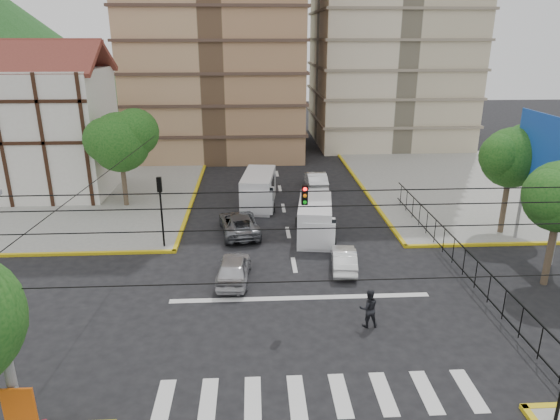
{
  "coord_description": "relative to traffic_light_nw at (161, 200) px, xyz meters",
  "views": [
    {
      "loc": [
        -2.22,
        -20.79,
        12.41
      ],
      "look_at": [
        -0.91,
        3.16,
        4.0
      ],
      "focal_mm": 32.0,
      "sensor_mm": 36.0,
      "label": 1
    }
  ],
  "objects": [
    {
      "name": "park_fence",
      "position": [
        16.8,
        -3.3,
        -3.11
      ],
      "size": [
        0.1,
        22.5,
        1.66
      ],
      "primitive_type": null,
      "color": "black",
      "rests_on": "ground"
    },
    {
      "name": "van_left_lane",
      "position": [
        5.93,
        7.7,
        -1.89
      ],
      "size": [
        2.86,
        5.83,
        2.52
      ],
      "rotation": [
        0.0,
        0.0,
        -0.13
      ],
      "color": "silver",
      "rests_on": "ground"
    },
    {
      "name": "car_silver_front_left",
      "position": [
        4.42,
        -4.5,
        -2.39
      ],
      "size": [
        1.97,
        4.31,
        1.43
      ],
      "primitive_type": "imported",
      "rotation": [
        0.0,
        0.0,
        3.07
      ],
      "color": "#B6B6BB",
      "rests_on": "ground"
    },
    {
      "name": "sidewalk_nw",
      "position": [
        -12.2,
        12.2,
        -3.04
      ],
      "size": [
        26.0,
        26.0,
        0.15
      ],
      "primitive_type": "cube",
      "color": "gray",
      "rests_on": "ground"
    },
    {
      "name": "car_white_front_right",
      "position": [
        10.54,
        -3.44,
        -2.5
      ],
      "size": [
        1.73,
        3.86,
        1.23
      ],
      "primitive_type": "imported",
      "rotation": [
        0.0,
        0.0,
        3.02
      ],
      "color": "white",
      "rests_on": "ground"
    },
    {
      "name": "car_white_rear_right",
      "position": [
        10.85,
        11.99,
        -2.35
      ],
      "size": [
        1.62,
        4.63,
        1.52
      ],
      "primitive_type": "imported",
      "rotation": [
        0.0,
        0.0,
        3.14
      ],
      "color": "white",
      "rests_on": "ground"
    },
    {
      "name": "district_sign",
      "position": [
        -1.0,
        -17.04,
        -0.66
      ],
      "size": [
        0.9,
        0.12,
        3.2
      ],
      "color": "slate",
      "rests_on": "ground"
    },
    {
      "name": "traffic_light_nw",
      "position": [
        0.0,
        0.0,
        0.0
      ],
      "size": [
        0.28,
        0.22,
        4.4
      ],
      "color": "black",
      "rests_on": "ground"
    },
    {
      "name": "stop_line",
      "position": [
        7.8,
        -6.6,
        -3.11
      ],
      "size": [
        13.0,
        0.4,
        0.01
      ],
      "primitive_type": "cube",
      "color": "silver",
      "rests_on": "ground"
    },
    {
      "name": "crosswalk_stripes",
      "position": [
        7.8,
        -13.8,
        -3.11
      ],
      "size": [
        12.0,
        2.4,
        0.01
      ],
      "primitive_type": "cube",
      "color": "silver",
      "rests_on": "ground"
    },
    {
      "name": "sidewalk_ne",
      "position": [
        27.8,
        12.2,
        -3.04
      ],
      "size": [
        26.0,
        26.0,
        0.15
      ],
      "primitive_type": "cube",
      "color": "gray",
      "rests_on": "ground"
    },
    {
      "name": "tudor_building",
      "position": [
        -11.2,
        12.2,
        2.14
      ],
      "size": [
        10.8,
        8.05,
        12.23
      ],
      "color": "silver",
      "rests_on": "ground"
    },
    {
      "name": "pedestrian_crosswalk",
      "position": [
        10.6,
        -9.29,
        -2.21
      ],
      "size": [
        0.9,
        0.72,
        1.8
      ],
      "primitive_type": "imported",
      "rotation": [
        0.0,
        0.0,
        3.18
      ],
      "color": "black",
      "rests_on": "ground"
    },
    {
      "name": "car_silver_rear_left",
      "position": [
        6.15,
        13.51,
        -2.46
      ],
      "size": [
        2.32,
        4.69,
        1.31
      ],
      "primitive_type": "imported",
      "rotation": [
        0.0,
        0.0,
        3.25
      ],
      "color": "#BABABF",
      "rests_on": "ground"
    },
    {
      "name": "tree_tudor",
      "position": [
        -4.1,
        8.21,
        2.11
      ],
      "size": [
        5.39,
        4.4,
        7.43
      ],
      "color": "#473828",
      "rests_on": "ground"
    },
    {
      "name": "car_grey_mid_left",
      "position": [
        4.56,
        2.24,
        -2.41
      ],
      "size": [
        3.08,
        5.35,
        1.4
      ],
      "primitive_type": "imported",
      "rotation": [
        0.0,
        0.0,
        3.3
      ],
      "color": "slate",
      "rests_on": "ground"
    },
    {
      "name": "billboard",
      "position": [
        22.25,
        -1.8,
        2.89
      ],
      "size": [
        0.36,
        6.2,
        8.1
      ],
      "color": "slate",
      "rests_on": "ground"
    },
    {
      "name": "tree_park_c",
      "position": [
        21.89,
        1.21,
        2.22
      ],
      "size": [
        4.65,
        3.8,
        7.25
      ],
      "color": "#473828",
      "rests_on": "ground"
    },
    {
      "name": "ground",
      "position": [
        7.8,
        -7.8,
        -3.11
      ],
      "size": [
        160.0,
        160.0,
        0.0
      ],
      "primitive_type": "plane",
      "color": "black",
      "rests_on": "ground"
    },
    {
      "name": "car_darkgrey_mid_right",
      "position": [
        9.9,
        7.29,
        -2.47
      ],
      "size": [
        1.56,
        3.8,
        1.29
      ],
      "primitive_type": "imported",
      "rotation": [
        0.0,
        0.0,
        3.13
      ],
      "color": "#29292C",
      "rests_on": "ground"
    },
    {
      "name": "traffic_light_hanging",
      "position": [
        7.8,
        -9.84,
        2.79
      ],
      "size": [
        18.0,
        9.12,
        0.92
      ],
      "color": "black",
      "rests_on": "ground"
    },
    {
      "name": "utility_pole_sw",
      "position": [
        -1.2,
        -16.8,
        1.65
      ],
      "size": [
        1.4,
        0.28,
        9.0
      ],
      "color": "slate",
      "rests_on": "ground"
    },
    {
      "name": "van_right_lane",
      "position": [
        9.49,
        1.21,
        -1.96
      ],
      "size": [
        2.75,
        5.5,
        2.37
      ],
      "rotation": [
        0.0,
        0.0,
        -0.14
      ],
      "color": "silver",
      "rests_on": "ground"
    }
  ]
}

